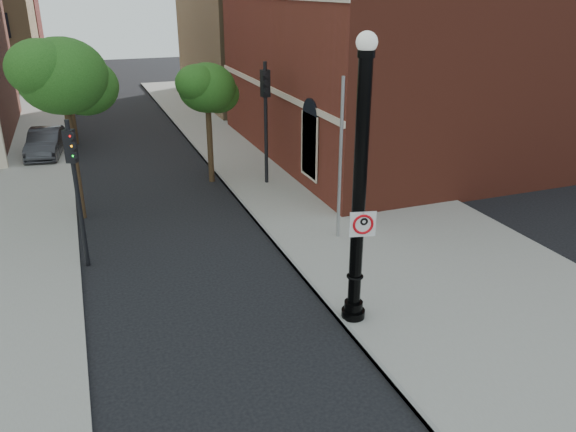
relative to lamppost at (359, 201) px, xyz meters
name	(u,v)px	position (x,y,z in m)	size (l,w,h in m)	color
ground	(263,338)	(-2.37, 0.08, -3.24)	(120.00, 120.00, 0.00)	black
sidewalk_right	(322,182)	(3.63, 10.08, -3.18)	(8.00, 60.00, 0.12)	gray
curb_edge	(234,193)	(-0.32, 10.08, -3.17)	(0.10, 60.00, 0.14)	gray
brick_wall_building	(473,21)	(13.63, 14.08, 3.02)	(22.30, 16.30, 12.50)	maroon
lamppost	(359,201)	(0.00, 0.00, 0.00)	(0.59, 0.59, 7.01)	black
no_parking_sign	(363,224)	(0.04, -0.17, -0.51)	(0.62, 0.18, 0.63)	white
parked_car	(46,143)	(-7.52, 18.87, -2.55)	(1.45, 4.16, 1.37)	#2B2C30
traffic_signal_left	(74,171)	(-6.14, 5.55, -0.22)	(0.36, 0.40, 4.48)	black
traffic_signal_right	(266,104)	(1.34, 10.78, 0.22)	(0.35, 0.43, 5.13)	black
utility_pole	(340,162)	(1.76, 4.63, -0.55)	(0.11, 0.11, 5.37)	#999999
street_tree_a	(64,78)	(-6.11, 9.71, 1.79)	(3.53, 3.19, 6.36)	#382716
street_tree_b	(69,85)	(-6.07, 20.88, -0.08)	(2.23, 2.01, 4.01)	#382716
street_tree_c	(208,89)	(-0.71, 12.13, 0.73)	(2.79, 2.52, 5.03)	#382716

